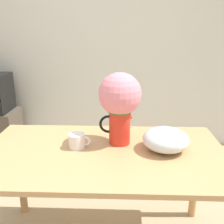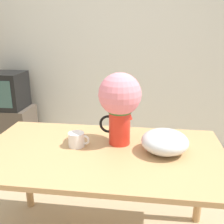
{
  "view_description": "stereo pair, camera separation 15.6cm",
  "coord_description": "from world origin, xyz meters",
  "px_view_note": "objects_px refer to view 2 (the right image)",
  "views": [
    {
      "loc": [
        0.21,
        -1.3,
        1.49
      ],
      "look_at": [
        0.15,
        0.3,
        0.98
      ],
      "focal_mm": 42.0,
      "sensor_mm": 36.0,
      "label": 1
    },
    {
      "loc": [
        0.36,
        -1.28,
        1.49
      ],
      "look_at": [
        0.15,
        0.3,
        0.98
      ],
      "focal_mm": 42.0,
      "sensor_mm": 36.0,
      "label": 2
    }
  ],
  "objects_px": {
    "coffee_mug": "(77,140)",
    "tv_set": "(5,90)",
    "white_bowl": "(165,142)",
    "flower_vase": "(120,101)"
  },
  "relations": [
    {
      "from": "coffee_mug",
      "to": "tv_set",
      "type": "distance_m",
      "value": 1.9
    },
    {
      "from": "coffee_mug",
      "to": "tv_set",
      "type": "xyz_separation_m",
      "value": [
        -1.28,
        1.41,
        -0.04
      ]
    },
    {
      "from": "white_bowl",
      "to": "tv_set",
      "type": "height_order",
      "value": "tv_set"
    },
    {
      "from": "flower_vase",
      "to": "coffee_mug",
      "type": "bearing_deg",
      "value": -162.66
    },
    {
      "from": "coffee_mug",
      "to": "tv_set",
      "type": "bearing_deg",
      "value": 132.14
    },
    {
      "from": "flower_vase",
      "to": "tv_set",
      "type": "bearing_deg",
      "value": 139.28
    },
    {
      "from": "white_bowl",
      "to": "flower_vase",
      "type": "bearing_deg",
      "value": 161.84
    },
    {
      "from": "flower_vase",
      "to": "coffee_mug",
      "type": "height_order",
      "value": "flower_vase"
    },
    {
      "from": "white_bowl",
      "to": "tv_set",
      "type": "relative_size",
      "value": 0.63
    },
    {
      "from": "flower_vase",
      "to": "white_bowl",
      "type": "height_order",
      "value": "flower_vase"
    }
  ]
}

